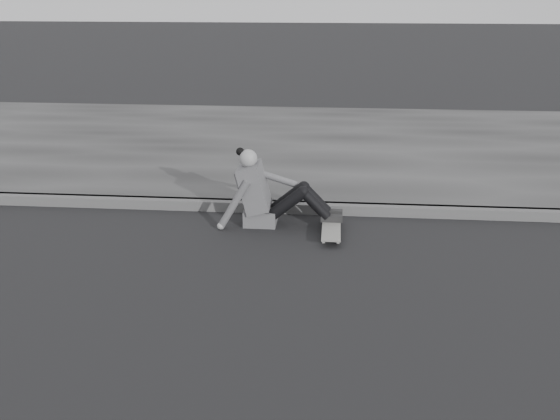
# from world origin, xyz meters

# --- Properties ---
(ground) EXTENTS (80.00, 80.00, 0.00)m
(ground) POSITION_xyz_m (0.00, 0.00, 0.00)
(ground) COLOR black
(ground) RESTS_ON ground
(curb) EXTENTS (24.00, 0.16, 0.12)m
(curb) POSITION_xyz_m (0.00, 2.58, 0.06)
(curb) COLOR #4D4D4D
(curb) RESTS_ON ground
(sidewalk) EXTENTS (24.00, 6.00, 0.12)m
(sidewalk) POSITION_xyz_m (0.00, 5.60, 0.06)
(sidewalk) COLOR #333333
(sidewalk) RESTS_ON ground
(skateboard) EXTENTS (0.20, 0.78, 0.09)m
(skateboard) POSITION_xyz_m (0.48, 1.92, 0.07)
(skateboard) COLOR #A3A39E
(skateboard) RESTS_ON ground
(seated_woman) EXTENTS (1.38, 0.46, 0.88)m
(seated_woman) POSITION_xyz_m (-0.25, 2.17, 0.36)
(seated_woman) COLOR #525154
(seated_woman) RESTS_ON ground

